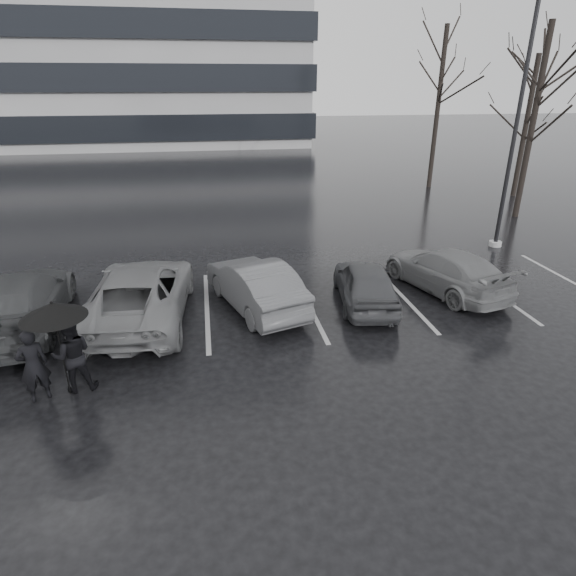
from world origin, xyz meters
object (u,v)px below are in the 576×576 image
Objects in this scene: tree_ne at (525,128)px; lamp_post at (513,142)px; car_west_a at (255,284)px; car_east at (446,270)px; car_west_b at (140,293)px; tree_north at (437,110)px; car_west_c at (19,301)px; tree_east at (532,125)px; pedestrian_right at (72,355)px; pedestrian_left at (33,365)px; car_main at (365,283)px.

lamp_post is at bearing -126.78° from tree_ne.
car_west_a is 0.95× the size of car_east.
car_west_b is 8.67m from car_east.
tree_north is (-3.50, 3.00, 0.75)m from tree_ne.
car_west_b is 2.90m from car_west_c.
tree_east is at bearing 48.82° from lamp_post.
car_west_c is 0.58× the size of tree_north.
car_west_c reaches higher than car_west_a.
car_west_c is 23.37m from tree_north.
pedestrian_right is at bearing -142.47° from tree_ne.
car_west_c is 24.46m from tree_ne.
tree_east is at bearing -150.80° from car_east.
tree_ne is at bearing 57.99° from tree_east.
tree_north is at bearing -131.34° from car_west_b.
pedestrian_left is at bearing -142.98° from tree_ne.
tree_east reaches higher than tree_ne.
car_east is 16.07m from tree_north.
car_east is (8.66, 0.39, -0.10)m from car_west_b.
car_west_c is 0.59× the size of lamp_post.
car_west_b is 1.05× the size of car_west_c.
pedestrian_right is at bearing -131.56° from tree_north.
car_east is at bearing -113.36° from tree_north.
car_west_a is (-3.03, 0.27, 0.06)m from car_main.
tree_north reaches higher than car_west_c.
car_west_a is at bearing 3.07° from car_main.
car_west_a is at bearing -151.82° from pedestrian_right.
car_west_c is 3.22× the size of pedestrian_left.
pedestrian_left is 25.17m from tree_ne.
car_main is 17.38m from tree_ne.
car_west_c is 3.11× the size of pedestrian_right.
car_east is at bearing -160.67° from car_main.
tree_north is at bearing 77.68° from lamp_post.
car_west_b reaches higher than car_west_a.
tree_north reaches higher than car_west_b.
lamp_post reaches higher than car_west_a.
pedestrian_left is at bearing -132.37° from tree_north.
tree_north is at bearing -144.21° from car_west_c.
tree_ne is at bearing -170.54° from pedestrian_left.
lamp_post reaches higher than car_west_c.
tree_east is 7.08m from tree_north.
car_main is at bearing -141.28° from tree_east.
tree_ne is (18.37, 11.76, 2.78)m from car_west_b.
pedestrian_left reaches higher than car_west_b.
car_west_a is 5.10m from pedestrian_right.
tree_east is (16.82, 10.84, 3.21)m from pedestrian_right.
lamp_post is at bearing -153.91° from car_east.
lamp_post is at bearing -158.76° from car_west_b.
tree_east is 0.94× the size of tree_north.
tree_east is at bearing -158.20° from pedestrian_right.
pedestrian_right reaches higher than car_west_b.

